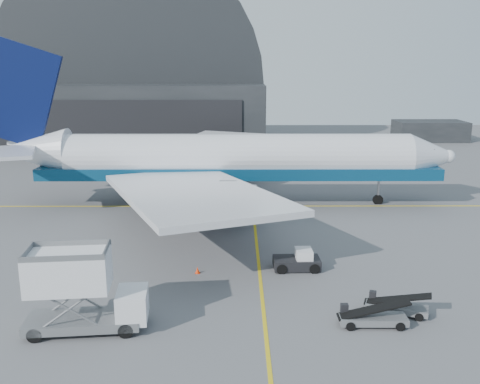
{
  "coord_description": "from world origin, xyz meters",
  "views": [
    {
      "loc": [
        -1.64,
        -38.14,
        15.8
      ],
      "look_at": [
        -1.49,
        8.27,
        4.5
      ],
      "focal_mm": 40.0,
      "sensor_mm": 36.0,
      "label": 1
    }
  ],
  "objects_px": {
    "catering_truck": "(81,292)",
    "belt_loader_b": "(396,306)",
    "airliner": "(220,159)",
    "pushback_tug": "(298,261)",
    "belt_loader_a": "(372,318)"
  },
  "relations": [
    {
      "from": "catering_truck",
      "to": "belt_loader_b",
      "type": "relative_size",
      "value": 1.78
    },
    {
      "from": "airliner",
      "to": "pushback_tug",
      "type": "distance_m",
      "value": 21.39
    },
    {
      "from": "pushback_tug",
      "to": "belt_loader_b",
      "type": "xyz_separation_m",
      "value": [
        5.51,
        -7.6,
        -0.14
      ]
    },
    {
      "from": "catering_truck",
      "to": "belt_loader_b",
      "type": "bearing_deg",
      "value": 0.64
    },
    {
      "from": "airliner",
      "to": "pushback_tug",
      "type": "height_order",
      "value": "airliner"
    },
    {
      "from": "airliner",
      "to": "belt_loader_a",
      "type": "bearing_deg",
      "value": -70.41
    },
    {
      "from": "belt_loader_b",
      "to": "catering_truck",
      "type": "bearing_deg",
      "value": -154.11
    },
    {
      "from": "airliner",
      "to": "belt_loader_a",
      "type": "xyz_separation_m",
      "value": [
        10.32,
        -29.01,
        -4.69
      ]
    },
    {
      "from": "airliner",
      "to": "belt_loader_b",
      "type": "bearing_deg",
      "value": -65.84
    },
    {
      "from": "pushback_tug",
      "to": "belt_loader_b",
      "type": "relative_size",
      "value": 0.88
    },
    {
      "from": "airliner",
      "to": "catering_truck",
      "type": "bearing_deg",
      "value": -103.89
    },
    {
      "from": "airliner",
      "to": "belt_loader_a",
      "type": "relative_size",
      "value": 12.06
    },
    {
      "from": "pushback_tug",
      "to": "airliner",
      "type": "bearing_deg",
      "value": 107.05
    },
    {
      "from": "airliner",
      "to": "belt_loader_a",
      "type": "height_order",
      "value": "airliner"
    },
    {
      "from": "catering_truck",
      "to": "pushback_tug",
      "type": "relative_size",
      "value": 2.03
    }
  ]
}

